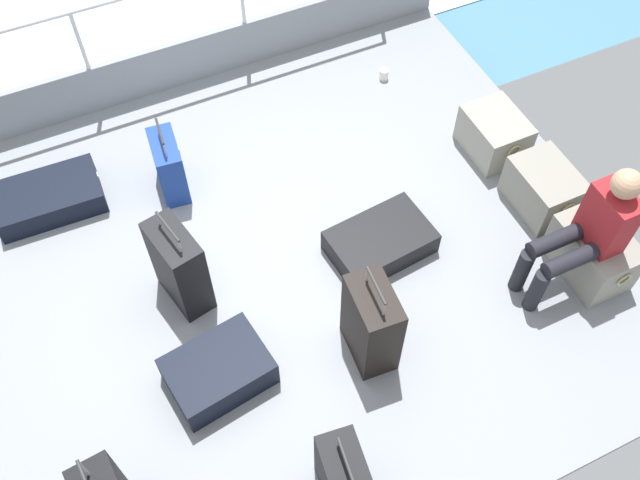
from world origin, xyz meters
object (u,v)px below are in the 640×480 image
(cargo_crate_1, at_px, (543,189))
(cargo_crate_0, at_px, (494,134))
(suitcase_3, at_px, (48,198))
(suitcase_0, at_px, (179,267))
(suitcase_7, at_px, (380,242))
(passenger_seated, at_px, (588,231))
(suitcase_6, at_px, (169,166))
(paper_cup, at_px, (384,74))
(cargo_crate_2, at_px, (593,253))
(suitcase_4, at_px, (219,371))
(suitcase_1, at_px, (371,324))

(cargo_crate_1, bearing_deg, cargo_crate_0, -177.71)
(suitcase_3, bearing_deg, suitcase_0, 30.13)
(suitcase_7, bearing_deg, suitcase_3, -124.35)
(cargo_crate_0, relative_size, suitcase_0, 0.66)
(passenger_seated, bearing_deg, suitcase_6, -131.17)
(suitcase_3, bearing_deg, paper_cup, 93.23)
(cargo_crate_0, bearing_deg, suitcase_7, -69.00)
(suitcase_0, xyz_separation_m, paper_cup, (-1.39, 2.36, -0.31))
(cargo_crate_0, height_order, suitcase_6, suitcase_6)
(suitcase_0, bearing_deg, suitcase_6, 166.84)
(cargo_crate_2, xyz_separation_m, suitcase_4, (-0.32, -2.76, -0.08))
(suitcase_0, bearing_deg, suitcase_4, -1.25)
(cargo_crate_1, distance_m, passenger_seated, 0.80)
(suitcase_4, bearing_deg, paper_cup, 131.78)
(suitcase_0, xyz_separation_m, suitcase_6, (-0.99, 0.23, -0.10))
(cargo_crate_2, bearing_deg, suitcase_4, -96.58)
(cargo_crate_0, height_order, suitcase_7, cargo_crate_0)
(suitcase_0, xyz_separation_m, suitcase_1, (0.95, 0.99, -0.00))
(suitcase_0, bearing_deg, passenger_seated, 67.71)
(suitcase_3, relative_size, suitcase_4, 1.16)
(suitcase_4, bearing_deg, suitcase_7, 108.11)
(suitcase_1, height_order, suitcase_6, suitcase_1)
(cargo_crate_0, bearing_deg, cargo_crate_1, 2.29)
(suitcase_7, bearing_deg, cargo_crate_2, 58.53)
(suitcase_4, bearing_deg, cargo_crate_1, 96.77)
(cargo_crate_1, relative_size, suitcase_4, 0.82)
(cargo_crate_2, relative_size, paper_cup, 6.34)
(suitcase_1, height_order, suitcase_4, suitcase_1)
(cargo_crate_2, bearing_deg, suitcase_7, -121.47)
(suitcase_3, xyz_separation_m, suitcase_6, (0.23, 0.94, 0.15))
(suitcase_1, bearing_deg, suitcase_0, -133.76)
(cargo_crate_0, relative_size, cargo_crate_2, 0.88)
(passenger_seated, bearing_deg, suitcase_0, -112.29)
(suitcase_3, bearing_deg, cargo_crate_0, 74.43)
(suitcase_0, height_order, suitcase_3, suitcase_0)
(passenger_seated, xyz_separation_m, suitcase_4, (-0.32, -2.58, -0.47))
(paper_cup, bearing_deg, cargo_crate_0, 19.44)
(cargo_crate_0, distance_m, suitcase_7, 1.41)
(suitcase_6, bearing_deg, suitcase_4, -8.17)
(passenger_seated, relative_size, suitcase_0, 1.33)
(suitcase_0, xyz_separation_m, suitcase_4, (0.73, -0.02, -0.23))
(cargo_crate_0, bearing_deg, cargo_crate_2, -0.58)
(cargo_crate_2, height_order, passenger_seated, passenger_seated)
(suitcase_0, relative_size, paper_cup, 8.38)
(cargo_crate_1, bearing_deg, cargo_crate_2, -3.44)
(suitcase_1, relative_size, suitcase_3, 1.02)
(cargo_crate_2, relative_size, suitcase_0, 0.76)
(suitcase_3, bearing_deg, cargo_crate_1, 65.17)
(cargo_crate_1, xyz_separation_m, paper_cup, (-1.79, -0.43, -0.14))
(cargo_crate_1, height_order, suitcase_1, suitcase_1)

